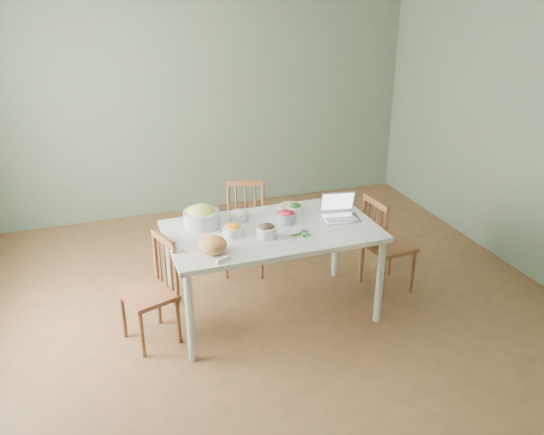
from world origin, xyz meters
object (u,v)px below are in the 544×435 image
object	(u,v)px
chair_far	(245,230)
bowl_squash	(201,216)
laptop	(342,208)
bread_boule	(213,245)
chair_left	(148,292)
chair_right	(389,243)
dining_table	(272,272)

from	to	relation	value
chair_far	bowl_squash	bearing A→B (deg)	-113.36
laptop	bowl_squash	bearing A→B (deg)	176.01
chair_far	bread_boule	size ratio (longest dim) A/B	4.26
chair_far	bowl_squash	xyz separation A→B (m)	(-0.52, -0.53, 0.44)
chair_far	laptop	xyz separation A→B (m)	(0.61, -0.81, 0.46)
chair_far	bread_boule	bearing A→B (deg)	-96.88
chair_left	bread_boule	size ratio (longest dim) A/B	4.22
chair_far	bread_boule	distance (m)	1.26
chair_far	chair_left	size ratio (longest dim) A/B	1.01
chair_left	chair_right	size ratio (longest dim) A/B	0.96
chair_left	bread_boule	distance (m)	0.68
chair_far	chair_right	world-z (taller)	chair_right
chair_left	laptop	xyz separation A→B (m)	(1.65, 0.03, 0.46)
chair_left	bowl_squash	distance (m)	0.75
chair_far	chair_left	distance (m)	1.34
chair_far	chair_left	world-z (taller)	chair_far
bowl_squash	laptop	world-z (taller)	laptop
bowl_squash	chair_left	bearing A→B (deg)	-149.28
dining_table	laptop	distance (m)	0.79
chair_far	chair_left	bearing A→B (deg)	-119.90
bread_boule	chair_right	bearing A→B (deg)	10.47
bread_boule	bowl_squash	bearing A→B (deg)	86.27
dining_table	bowl_squash	size ratio (longest dim) A/B	5.72
chair_left	bowl_squash	bearing A→B (deg)	102.50
dining_table	bowl_squash	distance (m)	0.76
dining_table	bowl_squash	bearing A→B (deg)	153.84
dining_table	laptop	xyz separation A→B (m)	(0.61, -0.02, 0.50)
bread_boule	bowl_squash	world-z (taller)	bowl_squash
bread_boule	chair_far	bearing A→B (deg)	61.93
chair_right	bowl_squash	size ratio (longest dim) A/B	3.05
dining_table	laptop	world-z (taller)	laptop
chair_far	bowl_squash	distance (m)	0.87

